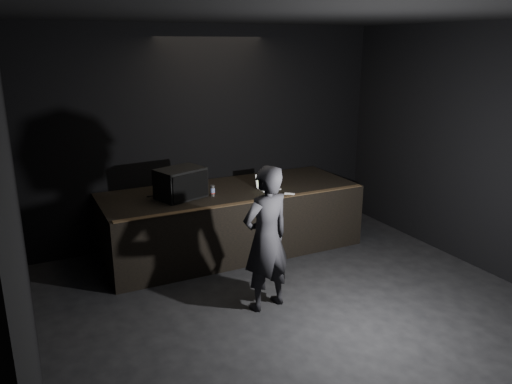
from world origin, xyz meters
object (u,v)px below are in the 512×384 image
at_px(stage_monitor, 181,183).
at_px(beer_can, 213,191).
at_px(stage_riser, 231,220).
at_px(person, 266,239).
at_px(laptop, 267,185).

xyz_separation_m(stage_monitor, beer_can, (0.45, -0.12, -0.14)).
bearing_deg(stage_riser, beer_can, -152.84).
bearing_deg(person, beer_can, -99.90).
bearing_deg(laptop, beer_can, 178.54).
distance_m(laptop, person, 1.92).
distance_m(stage_riser, laptop, 0.80).
xyz_separation_m(stage_monitor, laptop, (1.37, -0.12, -0.17)).
relative_size(beer_can, person, 0.09).
distance_m(stage_monitor, laptop, 1.39).
height_order(stage_monitor, beer_can, stage_monitor).
bearing_deg(laptop, person, -119.49).
distance_m(stage_monitor, person, 1.90).
bearing_deg(laptop, stage_monitor, 173.29).
relative_size(laptop, beer_can, 1.96).
xyz_separation_m(stage_riser, stage_monitor, (-0.83, -0.07, 0.72)).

